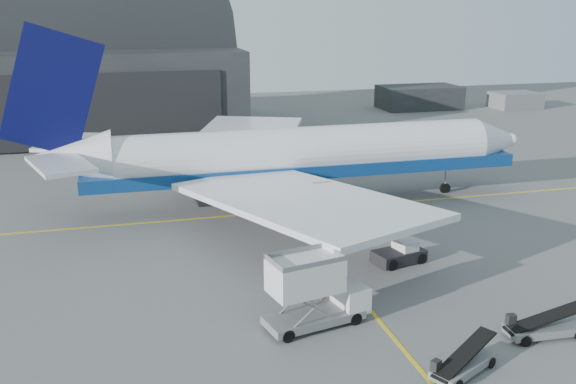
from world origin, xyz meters
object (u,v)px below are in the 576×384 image
object	(u,v)px
catering_truck	(313,292)
belt_loader_b	(544,327)
airliner	(286,156)
pushback_tug	(400,254)
belt_loader_a	(463,364)

from	to	relation	value
catering_truck	belt_loader_b	xyz separation A→B (m)	(12.21, -4.50, -1.58)
airliner	pushback_tug	size ratio (longest dim) A/B	11.83
pushback_tug	belt_loader_b	xyz separation A→B (m)	(3.33, -12.11, -0.08)
airliner	pushback_tug	world-z (taller)	airliner
airliner	pushback_tug	distance (m)	16.60
belt_loader_b	catering_truck	bearing A→B (deg)	162.41
belt_loader_a	airliner	bearing A→B (deg)	65.20
belt_loader_b	pushback_tug	bearing A→B (deg)	108.05
pushback_tug	belt_loader_a	size ratio (longest dim) A/B	0.93
airliner	belt_loader_b	distance (m)	28.95
catering_truck	pushback_tug	bearing A→B (deg)	28.00
catering_truck	belt_loader_a	distance (m)	9.08
airliner	belt_loader_a	world-z (taller)	airliner
belt_loader_a	belt_loader_b	bearing A→B (deg)	-8.36
catering_truck	belt_loader_b	size ratio (longest dim) A/B	1.34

